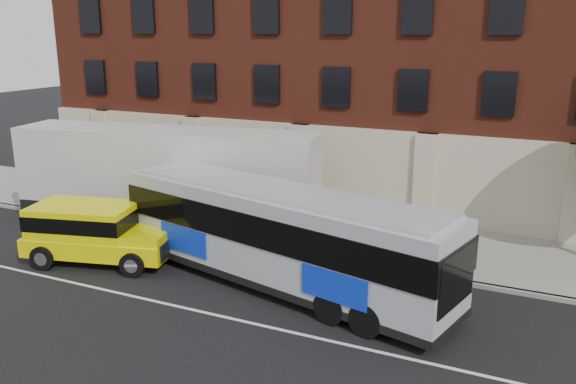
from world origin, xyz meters
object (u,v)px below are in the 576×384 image
at_px(sign_pole, 79,189).
at_px(shipping_container, 167,180).
at_px(city_bus, 280,234).
at_px(yellow_suv, 94,230).

xyz_separation_m(sign_pole, shipping_container, (4.44, 0.65, 0.71)).
bearing_deg(city_bus, shipping_container, 153.53).
relative_size(city_bus, yellow_suv, 2.16).
bearing_deg(shipping_container, city_bus, -26.47).
distance_m(sign_pole, city_bus, 11.87).
bearing_deg(sign_pole, city_bus, -13.98).
bearing_deg(yellow_suv, sign_pole, 138.47).
bearing_deg(yellow_suv, city_bus, 6.97).
xyz_separation_m(city_bus, yellow_suv, (-7.27, -0.89, -0.63)).
relative_size(sign_pole, city_bus, 0.20).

